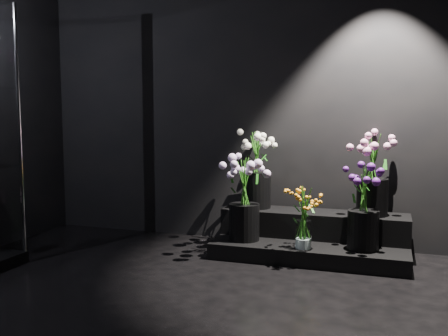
% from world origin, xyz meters
% --- Properties ---
extents(floor, '(4.00, 4.00, 0.00)m').
position_xyz_m(floor, '(0.00, 0.00, 0.00)').
color(floor, black).
rests_on(floor, ground).
extents(wall_back, '(4.00, 0.00, 4.00)m').
position_xyz_m(wall_back, '(0.00, 2.00, 1.40)').
color(wall_back, black).
rests_on(wall_back, floor).
extents(display_riser, '(1.59, 0.71, 0.35)m').
position_xyz_m(display_riser, '(0.71, 1.68, 0.15)').
color(display_riser, black).
rests_on(display_riser, floor).
extents(bouquet_orange_bells, '(0.29, 0.29, 0.49)m').
position_xyz_m(bouquet_orange_bells, '(0.69, 1.36, 0.38)').
color(bouquet_orange_bells, white).
rests_on(bouquet_orange_bells, display_riser).
extents(bouquet_lilac, '(0.50, 0.50, 0.69)m').
position_xyz_m(bouquet_lilac, '(0.17, 1.48, 0.53)').
color(bouquet_lilac, black).
rests_on(bouquet_lilac, display_riser).
extents(bouquet_purple, '(0.38, 0.38, 0.66)m').
position_xyz_m(bouquet_purple, '(1.14, 1.48, 0.49)').
color(bouquet_purple, black).
rests_on(bouquet_purple, display_riser).
extents(bouquet_cream_roses, '(0.46, 0.46, 0.69)m').
position_xyz_m(bouquet_cream_roses, '(0.19, 1.80, 0.75)').
color(bouquet_cream_roses, black).
rests_on(bouquet_cream_roses, display_riser).
extents(bouquet_pink_roses, '(0.46, 0.46, 0.68)m').
position_xyz_m(bouquet_pink_roses, '(1.19, 1.77, 0.74)').
color(bouquet_pink_roses, black).
rests_on(bouquet_pink_roses, display_riser).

